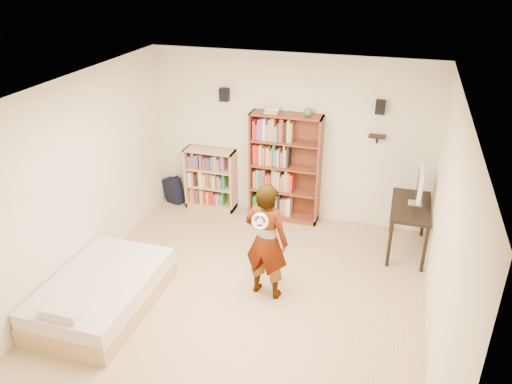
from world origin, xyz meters
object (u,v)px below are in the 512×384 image
low_bookshelf (211,179)px  person (266,241)px  computer_desk (408,228)px  tall_bookshelf (285,168)px  daybed (102,289)px

low_bookshelf → person: 2.60m
low_bookshelf → computer_desk: size_ratio=0.97×
tall_bookshelf → person: 2.07m
computer_desk → daybed: bearing=-145.7°
low_bookshelf → daybed: 2.95m
tall_bookshelf → low_bookshelf: tall_bookshelf is taller
tall_bookshelf → low_bookshelf: (-1.29, 0.01, -0.36)m
computer_desk → daybed: (-3.59, -2.45, -0.11)m
low_bookshelf → daybed: size_ratio=0.58×
computer_desk → daybed: size_ratio=0.61×
tall_bookshelf → computer_desk: 2.10m
low_bookshelf → person: size_ratio=0.68×
tall_bookshelf → person: size_ratio=1.14×
daybed → low_bookshelf: bearing=83.7°
tall_bookshelf → low_bookshelf: 1.34m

